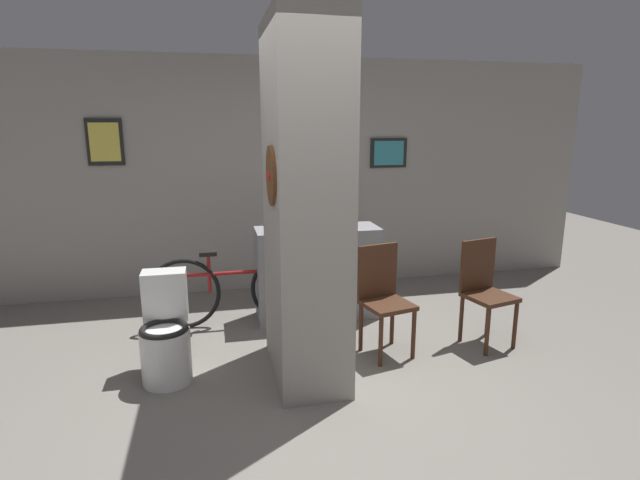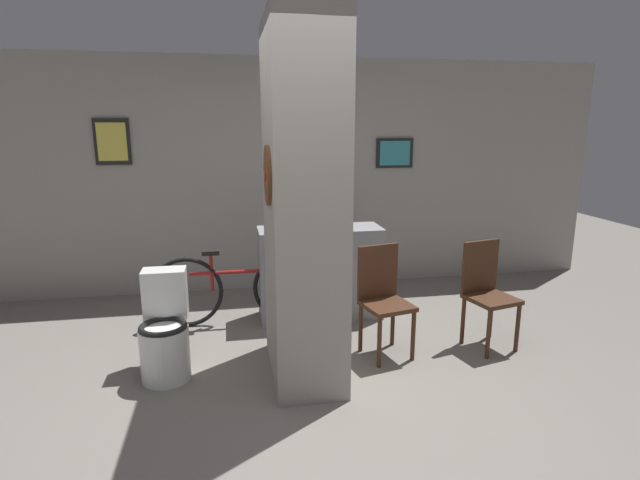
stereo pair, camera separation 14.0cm
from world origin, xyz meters
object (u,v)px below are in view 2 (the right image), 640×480
object	(u,v)px
chair_by_doorway	(486,290)
bottle_tall	(339,217)
chair_near_pillar	(383,296)
toilet	(165,334)
bicycle	(238,288)

from	to	relation	value
chair_by_doorway	bottle_tall	world-z (taller)	bottle_tall
chair_near_pillar	chair_by_doorway	world-z (taller)	same
toilet	bicycle	bearing A→B (deg)	58.16
chair_by_doorway	bicycle	size ratio (longest dim) A/B	0.56
chair_by_doorway	bicycle	bearing A→B (deg)	143.77
chair_near_pillar	bottle_tall	bearing A→B (deg)	90.60
toilet	bottle_tall	distance (m)	1.91
bottle_tall	toilet	bearing A→B (deg)	-150.09
bicycle	bottle_tall	bearing A→B (deg)	-2.07
chair_by_doorway	bottle_tall	bearing A→B (deg)	129.68
bicycle	bottle_tall	size ratio (longest dim) A/B	5.02
bicycle	bottle_tall	world-z (taller)	bottle_tall
bottle_tall	chair_near_pillar	bearing A→B (deg)	-76.45
toilet	bottle_tall	size ratio (longest dim) A/B	2.42
chair_by_doorway	chair_near_pillar	bearing A→B (deg)	165.58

